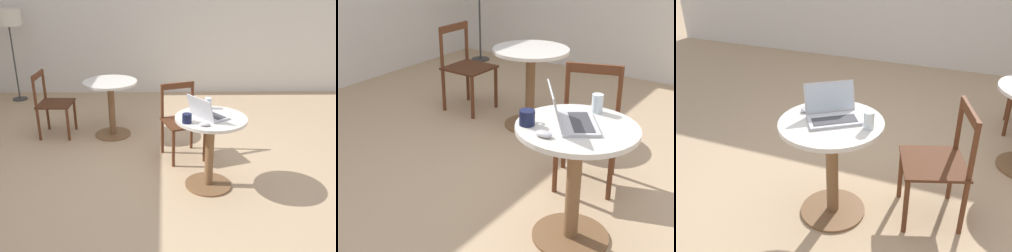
% 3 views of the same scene
% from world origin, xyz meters
% --- Properties ---
extents(ground_plane, '(16.00, 16.00, 0.00)m').
position_xyz_m(ground_plane, '(0.00, 0.00, 0.00)').
color(ground_plane, tan).
extents(cafe_table_near, '(0.70, 0.70, 0.75)m').
position_xyz_m(cafe_table_near, '(-0.13, -0.35, 0.52)').
color(cafe_table_near, brown).
rests_on(cafe_table_near, ground_plane).
extents(cafe_table_mid, '(0.70, 0.70, 0.75)m').
position_xyz_m(cafe_table_mid, '(1.20, 0.79, 0.52)').
color(cafe_table_mid, brown).
rests_on(cafe_table_mid, ground_plane).
extents(chair_near_right, '(0.55, 0.55, 0.86)m').
position_xyz_m(chair_near_right, '(0.56, -0.10, 0.44)').
color(chair_near_right, '#562D19').
rests_on(chair_near_right, ground_plane).
extents(chair_mid_back, '(0.44, 0.44, 0.86)m').
position_xyz_m(chair_mid_back, '(1.22, 1.57, 0.44)').
color(chair_mid_back, '#562D19').
rests_on(chair_mid_back, ground_plane).
extents(laptop, '(0.43, 0.41, 0.22)m').
position_xyz_m(laptop, '(-0.14, -0.30, 0.79)').
color(laptop, '#B7B7BC').
rests_on(laptop, cafe_table_near).
extents(mouse, '(0.06, 0.10, 0.03)m').
position_xyz_m(mouse, '(-0.36, -0.26, 0.76)').
color(mouse, '#B7B7BC').
rests_on(mouse, cafe_table_near).
extents(mug, '(0.13, 0.09, 0.09)m').
position_xyz_m(mug, '(-0.27, -0.11, 0.79)').
color(mug, '#141938').
rests_on(mug, cafe_table_near).
extents(drinking_glass, '(0.07, 0.07, 0.11)m').
position_xyz_m(drinking_glass, '(0.12, -0.34, 0.80)').
color(drinking_glass, silver).
rests_on(drinking_glass, cafe_table_near).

